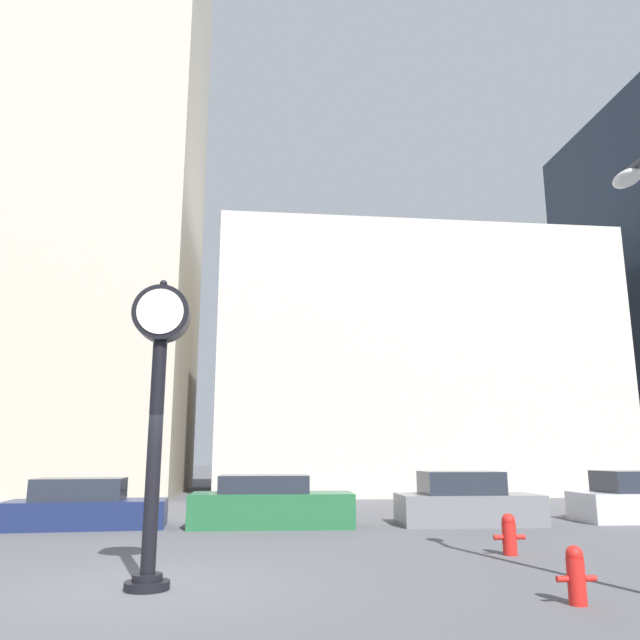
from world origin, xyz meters
name	(u,v)px	position (x,y,z in m)	size (l,w,h in m)	color
ground_plane	(145,590)	(0.00, 0.00, 0.00)	(200.00, 200.00, 0.00)	#515156
building_tall_tower	(92,186)	(-7.67, 24.00, 16.70)	(11.51, 12.00, 33.41)	#BCB29E
building_storefront_row	(402,369)	(9.87, 24.00, 6.58)	(19.95, 12.00, 13.15)	beige
street_clock	(158,385)	(0.03, -0.02, 2.96)	(0.88, 0.65, 4.65)	black
car_navy	(84,507)	(-2.88, 8.07, 0.54)	(4.24, 1.96, 1.29)	#19234C
car_green	(270,504)	(2.06, 7.79, 0.59)	(4.44, 1.89, 1.37)	#236038
car_grey	(466,502)	(7.55, 7.72, 0.61)	(3.97, 1.96, 1.45)	slate
fire_hydrant_near	(576,574)	(5.75, -1.60, 0.38)	(0.53, 0.23, 0.74)	red
fire_hydrant_far	(509,534)	(6.56, 2.45, 0.40)	(0.63, 0.27, 0.78)	red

